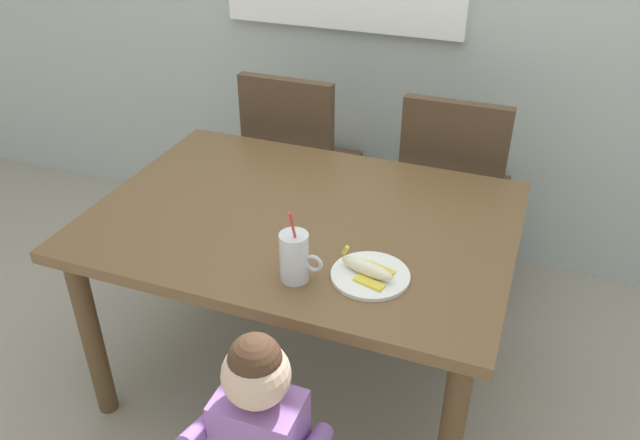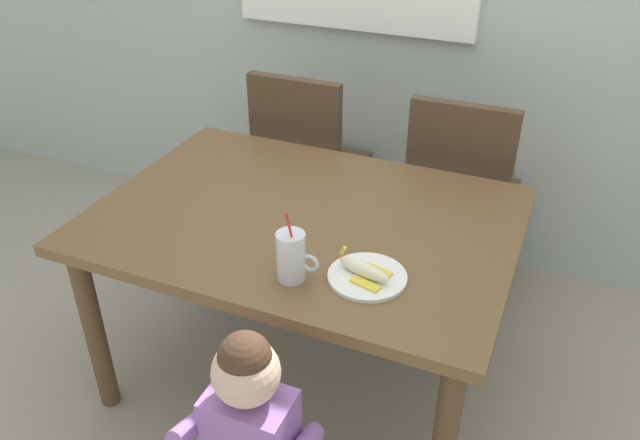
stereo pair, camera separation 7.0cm
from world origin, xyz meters
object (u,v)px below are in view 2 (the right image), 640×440
dining_table (304,237)px  dining_chair_left (306,158)px  peeled_banana (365,270)px  snack_plate (367,277)px  dining_chair_right (460,189)px  milk_cup (292,259)px  toddler_standing (251,429)px

dining_table → dining_chair_left: (-0.33, 0.74, -0.10)m
dining_table → peeled_banana: (0.31, -0.26, 0.12)m
dining_table → peeled_banana: 0.42m
snack_plate → dining_chair_left: bearing=122.8°
dining_chair_right → milk_cup: milk_cup is taller
dining_chair_left → dining_chair_right: 0.72m
milk_cup → snack_plate: 0.23m
dining_chair_right → milk_cup: (-0.28, -1.07, 0.26)m
toddler_standing → dining_chair_right: bearing=81.4°
dining_table → peeled_banana: peeled_banana is taller
toddler_standing → milk_cup: 0.47m
dining_table → milk_cup: 0.39m
dining_chair_left → dining_chair_right: (0.72, -0.01, 0.00)m
dining_table → dining_chair_right: (0.39, 0.73, -0.10)m
dining_chair_left → snack_plate: (0.64, -0.99, 0.20)m
dining_table → dining_chair_right: 0.84m
dining_chair_left → dining_table: bearing=113.8°
dining_table → toddler_standing: toddler_standing is taller
toddler_standing → dining_chair_left: bearing=108.8°
toddler_standing → peeled_banana: size_ratio=4.77×
peeled_banana → milk_cup: bearing=-158.4°
dining_table → snack_plate: size_ratio=6.07×
dining_chair_right → peeled_banana: 1.02m
toddler_standing → milk_cup: milk_cup is taller
milk_cup → peeled_banana: size_ratio=1.41×
dining_table → dining_chair_right: bearing=62.2°
toddler_standing → snack_plate: toddler_standing is taller
dining_chair_left → milk_cup: 1.19m
dining_chair_left → toddler_standing: 1.53m
dining_table → snack_plate: snack_plate is taller
dining_table → dining_chair_left: 0.82m
dining_chair_right → peeled_banana: bearing=85.3°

